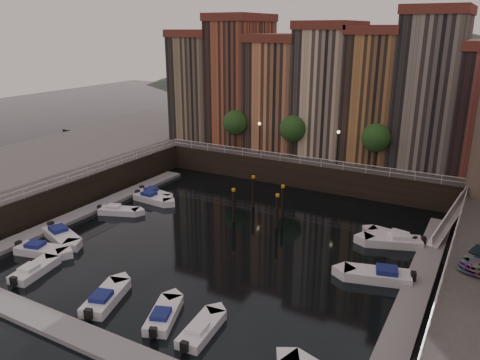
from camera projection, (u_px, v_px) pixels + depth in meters
The scene contains 25 objects.
ground at pixel (232, 238), 42.45m from camera, with size 200.00×200.00×0.00m, color black.
quay_far at pixel (327, 157), 63.58m from camera, with size 80.00×20.00×3.00m, color black.
quay_left at pixel (11, 182), 53.28m from camera, with size 20.00×36.00×3.00m, color black.
dock_left at pixel (94, 208), 49.06m from camera, with size 2.00×28.00×0.35m, color gray.
dock_right at pixel (417, 287), 34.07m from camera, with size 2.00×28.00×0.35m, color gray.
dock_near at pixel (91, 340), 28.27m from camera, with size 30.00×2.00×0.35m, color gray.
mountains at pixel (434, 67), 130.58m from camera, with size 145.00×100.00×18.00m.
far_terrace at pixel (351, 90), 57.05m from camera, with size 48.70×10.30×17.50m.
promenade_trees at pixel (298, 129), 56.15m from camera, with size 21.20×3.20×5.20m.
street_lamps at pixel (297, 137), 55.38m from camera, with size 10.36×0.36×4.18m.
railings at pixel (257, 184), 45.34m from camera, with size 36.08×34.04×0.52m.
gangway at pixel (451, 217), 42.25m from camera, with size 2.78×8.32×3.73m.
mooring_pilings at pixel (261, 203), 46.34m from camera, with size 4.95×4.93×3.78m.
boat_left_0 at pixel (41, 250), 39.38m from camera, with size 4.77×2.68×1.07m.
boat_left_1 at pixel (61, 236), 42.02m from camera, with size 5.19×3.33×1.17m.
boat_left_2 at pixel (118, 211), 47.96m from camera, with size 4.33×2.88×0.98m.
boat_left_3 at pixel (152, 198), 51.30m from camera, with size 4.83×2.03×1.10m.
boat_left_4 at pixel (154, 194), 52.74m from camera, with size 4.63×2.37×1.04m.
boat_right_2 at pixel (379, 275), 35.26m from camera, with size 5.33×3.08×1.19m.
boat_right_3 at pixel (394, 241), 40.93m from camera, with size 5.26×3.36×1.18m.
boat_right_4 at pixel (392, 236), 42.08m from camera, with size 4.41×2.22×0.99m.
boat_near_0 at pixel (34, 270), 36.14m from camera, with size 2.30×4.48×1.00m.
boat_near_1 at pixel (105, 298), 32.34m from camera, with size 2.94×4.86×1.09m.
boat_near_2 at pixel (163, 316), 30.43m from camera, with size 2.94×4.43×1.00m.
boat_near_3 at pixel (201, 330), 29.00m from camera, with size 1.93×4.37×0.99m.
Camera 1 is at (19.50, -33.47, 18.16)m, focal length 35.00 mm.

